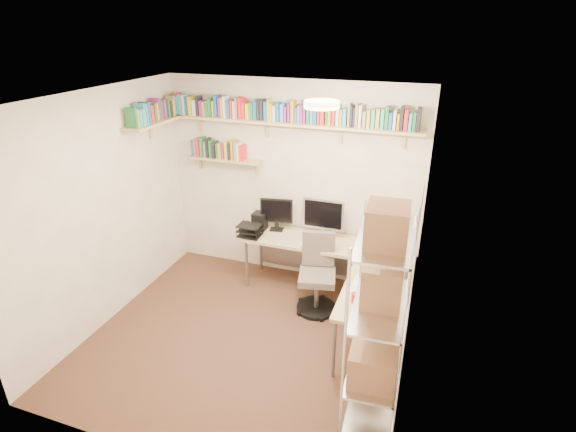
# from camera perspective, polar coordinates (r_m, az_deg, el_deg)

# --- Properties ---
(ground) EXTENTS (3.20, 3.20, 0.00)m
(ground) POSITION_cam_1_polar(r_m,az_deg,el_deg) (4.95, -5.35, -15.27)
(ground) COLOR #4A321F
(ground) RESTS_ON ground
(room_shell) EXTENTS (3.24, 3.04, 2.52)m
(room_shell) POSITION_cam_1_polar(r_m,az_deg,el_deg) (4.16, -6.09, 1.55)
(room_shell) COLOR beige
(room_shell) RESTS_ON ground
(wall_shelves) EXTENTS (3.12, 1.09, 0.80)m
(wall_shelves) POSITION_cam_1_polar(r_m,az_deg,el_deg) (5.32, -4.69, 11.93)
(wall_shelves) COLOR tan
(wall_shelves) RESTS_ON ground
(corner_desk) EXTENTS (2.01, 1.72, 1.17)m
(corner_desk) POSITION_cam_1_polar(r_m,az_deg,el_deg) (5.19, 4.09, -4.40)
(corner_desk) COLOR beige
(corner_desk) RESTS_ON ground
(office_chair) EXTENTS (0.49, 0.50, 0.92)m
(office_chair) POSITION_cam_1_polar(r_m,az_deg,el_deg) (5.19, 3.74, -7.95)
(office_chair) COLOR black
(office_chair) RESTS_ON ground
(wire_rack) EXTENTS (0.44, 0.83, 2.05)m
(wire_rack) POSITION_cam_1_polar(r_m,az_deg,el_deg) (3.37, 11.45, -12.39)
(wire_rack) COLOR silver
(wire_rack) RESTS_ON ground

